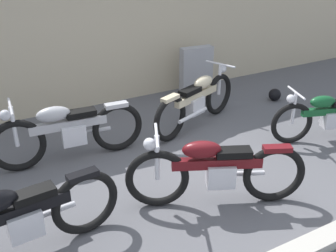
{
  "coord_description": "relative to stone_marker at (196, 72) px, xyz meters",
  "views": [
    {
      "loc": [
        -2.63,
        -3.78,
        3.05
      ],
      "look_at": [
        -0.11,
        0.76,
        0.55
      ],
      "focal_mm": 42.95,
      "sensor_mm": 36.0,
      "label": 1
    }
  ],
  "objects": [
    {
      "name": "ground_plane",
      "position": [
        -1.62,
        -2.71,
        -0.52
      ],
      "size": [
        40.0,
        40.0,
        0.0
      ],
      "primitive_type": "plane",
      "color": "#56565B"
    },
    {
      "name": "building_wall",
      "position": [
        -1.62,
        0.72,
        0.99
      ],
      "size": [
        18.0,
        0.3,
        3.02
      ],
      "primitive_type": "cube",
      "color": "beige",
      "rests_on": "ground_plane"
    },
    {
      "name": "stone_marker",
      "position": [
        0.0,
        0.0,
        0.0
      ],
      "size": [
        0.67,
        0.26,
        1.04
      ],
      "primitive_type": "cube",
      "rotation": [
        0.0,
        0.0,
        -0.09
      ],
      "color": "#9E9EA3",
      "rests_on": "ground_plane"
    },
    {
      "name": "helmet",
      "position": [
        1.28,
        -0.95,
        -0.4
      ],
      "size": [
        0.25,
        0.25,
        0.25
      ],
      "primitive_type": "sphere",
      "color": "black",
      "rests_on": "ground_plane"
    },
    {
      "name": "motorcycle_cream",
      "position": [
        -0.73,
        -1.17,
        -0.05
      ],
      "size": [
        2.05,
        0.98,
        0.97
      ],
      "rotation": [
        0.0,
        0.0,
        0.37
      ],
      "color": "black",
      "rests_on": "ground_plane"
    },
    {
      "name": "motorcycle_black",
      "position": [
        -4.03,
        -2.98,
        -0.04
      ],
      "size": [
        2.2,
        0.62,
        0.99
      ],
      "rotation": [
        0.0,
        0.0,
        3.24
      ],
      "color": "black",
      "rests_on": "ground_plane"
    },
    {
      "name": "motorcycle_green",
      "position": [
        0.81,
        -2.65,
        -0.1
      ],
      "size": [
        1.88,
        0.83,
        0.88
      ],
      "rotation": [
        0.0,
        0.0,
        2.81
      ],
      "color": "black",
      "rests_on": "ground_plane"
    },
    {
      "name": "motorcycle_silver",
      "position": [
        -3.0,
        -1.26,
        -0.04
      ],
      "size": [
        2.23,
        0.62,
        1.0
      ],
      "rotation": [
        0.0,
        0.0,
        3.06
      ],
      "color": "black",
      "rests_on": "ground_plane"
    },
    {
      "name": "motorcycle_maroon",
      "position": [
        -1.76,
        -3.17,
        -0.04
      ],
      "size": [
        2.04,
        1.1,
        0.99
      ],
      "rotation": [
        0.0,
        0.0,
        2.7
      ],
      "color": "black",
      "rests_on": "ground_plane"
    }
  ]
}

